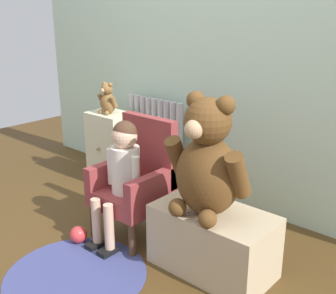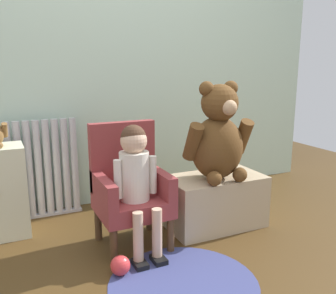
{
  "view_description": "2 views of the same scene",
  "coord_description": "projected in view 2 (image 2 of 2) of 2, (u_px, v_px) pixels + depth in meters",
  "views": [
    {
      "loc": [
        1.64,
        -1.1,
        1.34
      ],
      "look_at": [
        0.16,
        0.57,
        0.61
      ],
      "focal_mm": 45.0,
      "sensor_mm": 36.0,
      "label": 1
    },
    {
      "loc": [
        -0.76,
        -1.46,
        1.07
      ],
      "look_at": [
        0.16,
        0.5,
        0.58
      ],
      "focal_mm": 40.0,
      "sensor_mm": 36.0,
      "label": 2
    }
  ],
  "objects": [
    {
      "name": "ground_plane",
      "position": [
        182.0,
        285.0,
        1.85
      ],
      "size": [
        6.0,
        6.0,
        0.0
      ],
      "primitive_type": "plane",
      "color": "#4A3317"
    },
    {
      "name": "back_wall",
      "position": [
        101.0,
        45.0,
        2.73
      ],
      "size": [
        3.8,
        0.05,
        2.4
      ],
      "primitive_type": "cube",
      "color": "silver",
      "rests_on": "ground_plane"
    },
    {
      "name": "radiator",
      "position": [
        39.0,
        170.0,
        2.6
      ],
      "size": [
        0.56,
        0.05,
        0.69
      ],
      "color": "#B4B2BA",
      "rests_on": "ground_plane"
    },
    {
      "name": "child_armchair",
      "position": [
        130.0,
        187.0,
        2.22
      ],
      "size": [
        0.4,
        0.39,
        0.73
      ],
      "color": "brown",
      "rests_on": "ground_plane"
    },
    {
      "name": "child_figure",
      "position": [
        136.0,
        171.0,
        2.09
      ],
      "size": [
        0.25,
        0.35,
        0.74
      ],
      "color": "silver",
      "rests_on": "ground_plane"
    },
    {
      "name": "low_bench",
      "position": [
        215.0,
        201.0,
        2.49
      ],
      "size": [
        0.64,
        0.36,
        0.34
      ],
      "primitive_type": "cube",
      "color": "tan",
      "rests_on": "ground_plane"
    },
    {
      "name": "large_teddy_bear",
      "position": [
        218.0,
        137.0,
        2.34
      ],
      "size": [
        0.45,
        0.32,
        0.62
      ],
      "color": "brown",
      "rests_on": "low_bench"
    },
    {
      "name": "floor_rug",
      "position": [
        183.0,
        283.0,
        1.86
      ],
      "size": [
        0.75,
        0.75,
        0.01
      ],
      "primitive_type": "cylinder",
      "color": "#3C4278",
      "rests_on": "ground_plane"
    },
    {
      "name": "toy_ball",
      "position": [
        120.0,
        265.0,
        1.93
      ],
      "size": [
        0.1,
        0.1,
        0.1
      ],
      "primitive_type": "sphere",
      "color": "red",
      "rests_on": "ground_plane"
    }
  ]
}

